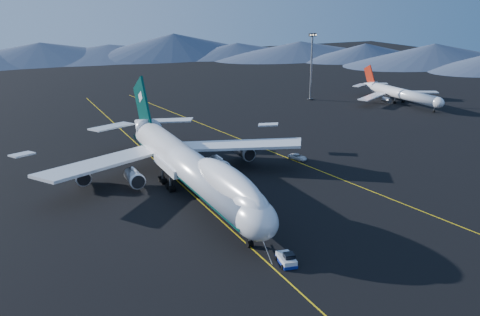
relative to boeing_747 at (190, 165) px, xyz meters
name	(u,v)px	position (x,y,z in m)	size (l,w,h in m)	color
ground	(190,193)	(0.00, -0.03, -5.81)	(500.00, 500.00, 0.00)	black
taxiway_line_main	(190,193)	(0.00, -0.03, -5.80)	(0.25, 220.00, 0.01)	yellow
taxiway_line_side	(292,159)	(30.00, 9.97, -5.80)	(0.25, 200.00, 0.01)	yellow
boeing_747	(190,165)	(0.00, 0.00, 0.00)	(59.62, 72.43, 19.37)	silver
pushback_tug	(286,260)	(2.44, -33.86, -5.22)	(3.11, 4.64, 1.87)	silver
second_jet	(400,94)	(100.02, 50.20, -2.25)	(36.61, 41.36, 11.77)	silver
service_van	(298,157)	(31.32, 9.28, -5.14)	(2.24, 4.85, 1.35)	silver
floodlight_mast	(311,67)	(74.67, 70.24, 6.49)	(3.00, 2.25, 24.28)	black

